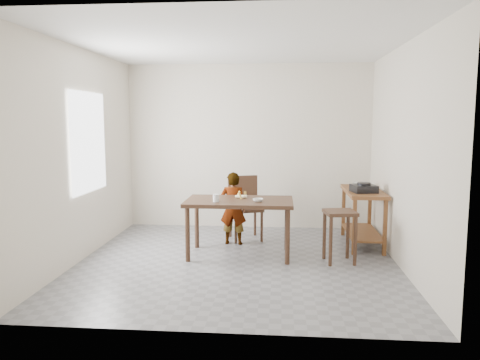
# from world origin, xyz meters

# --- Properties ---
(floor) EXTENTS (4.00, 4.00, 0.04)m
(floor) POSITION_xyz_m (0.00, 0.00, -0.02)
(floor) COLOR slate
(floor) RESTS_ON ground
(ceiling) EXTENTS (4.00, 4.00, 0.04)m
(ceiling) POSITION_xyz_m (0.00, 0.00, 2.72)
(ceiling) COLOR white
(ceiling) RESTS_ON wall_back
(wall_back) EXTENTS (4.00, 0.04, 2.70)m
(wall_back) POSITION_xyz_m (0.00, 2.02, 1.35)
(wall_back) COLOR beige
(wall_back) RESTS_ON ground
(wall_front) EXTENTS (4.00, 0.04, 2.70)m
(wall_front) POSITION_xyz_m (0.00, -2.02, 1.35)
(wall_front) COLOR beige
(wall_front) RESTS_ON ground
(wall_left) EXTENTS (0.04, 4.00, 2.70)m
(wall_left) POSITION_xyz_m (-2.02, 0.00, 1.35)
(wall_left) COLOR beige
(wall_left) RESTS_ON ground
(wall_right) EXTENTS (0.04, 4.00, 2.70)m
(wall_right) POSITION_xyz_m (2.02, 0.00, 1.35)
(wall_right) COLOR beige
(wall_right) RESTS_ON ground
(window_pane) EXTENTS (0.02, 1.10, 1.30)m
(window_pane) POSITION_xyz_m (-1.97, 0.20, 1.50)
(window_pane) COLOR white
(window_pane) RESTS_ON wall_left
(dining_table) EXTENTS (1.40, 0.80, 0.75)m
(dining_table) POSITION_xyz_m (0.00, 0.30, 0.38)
(dining_table) COLOR #3D2619
(dining_table) RESTS_ON floor
(prep_counter) EXTENTS (0.50, 1.20, 0.80)m
(prep_counter) POSITION_xyz_m (1.72, 1.00, 0.40)
(prep_counter) COLOR brown
(prep_counter) RESTS_ON floor
(child) EXTENTS (0.40, 0.27, 1.05)m
(child) POSITION_xyz_m (-0.14, 0.87, 0.53)
(child) COLOR silver
(child) RESTS_ON floor
(dining_chair) EXTENTS (0.57, 0.57, 0.95)m
(dining_chair) POSITION_xyz_m (0.02, 1.16, 0.47)
(dining_chair) COLOR #3D2619
(dining_chair) RESTS_ON floor
(stool) EXTENTS (0.43, 0.43, 0.66)m
(stool) POSITION_xyz_m (1.29, 0.11, 0.33)
(stool) COLOR #3D2619
(stool) RESTS_ON floor
(glass_tumbler) EXTENTS (0.08, 0.08, 0.10)m
(glass_tumbler) POSITION_xyz_m (-0.28, 0.12, 0.80)
(glass_tumbler) COLOR white
(glass_tumbler) RESTS_ON dining_table
(small_bowl) EXTENTS (0.16, 0.16, 0.04)m
(small_bowl) POSITION_xyz_m (0.25, 0.18, 0.77)
(small_bowl) COLOR silver
(small_bowl) RESTS_ON dining_table
(banana) EXTENTS (0.22, 0.19, 0.07)m
(banana) POSITION_xyz_m (0.02, 0.42, 0.78)
(banana) COLOR #DFBC52
(banana) RESTS_ON dining_table
(serving_bowl) EXTENTS (0.30, 0.30, 0.06)m
(serving_bowl) POSITION_xyz_m (1.73, 1.34, 0.83)
(serving_bowl) COLOR silver
(serving_bowl) RESTS_ON prep_counter
(gas_burner) EXTENTS (0.37, 0.37, 0.10)m
(gas_burner) POSITION_xyz_m (1.68, 0.78, 0.85)
(gas_burner) COLOR black
(gas_burner) RESTS_ON prep_counter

